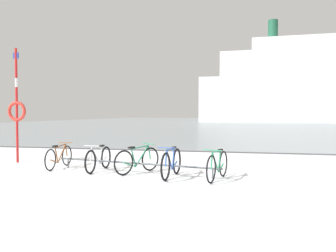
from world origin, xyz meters
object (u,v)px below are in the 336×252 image
bicycle_0 (59,157)px  bicycle_1 (99,159)px  bicycle_4 (217,165)px  bicycle_2 (138,160)px  bicycle_3 (171,163)px  rescue_post (17,108)px  ferry_ship (303,88)px

bicycle_0 → bicycle_1: bearing=-9.4°
bicycle_1 → bicycle_4: size_ratio=1.05×
bicycle_2 → bicycle_3: (1.06, -0.43, 0.01)m
bicycle_1 → bicycle_3: 2.32m
bicycle_0 → bicycle_1: size_ratio=0.98×
bicycle_3 → rescue_post: bearing=165.1°
bicycle_2 → ferry_ship: size_ratio=0.04×
bicycle_1 → rescue_post: (-3.39, 0.99, 1.50)m
bicycle_1 → rescue_post: rescue_post is taller
bicycle_3 → bicycle_4: bicycle_3 is taller
bicycle_3 → rescue_post: 6.03m
bicycle_4 → ferry_ship: 59.06m
bicycle_2 → bicycle_3: size_ratio=0.88×
bicycle_2 → ferry_ship: 59.03m
bicycle_1 → bicycle_3: bicycle_3 is taller
bicycle_0 → bicycle_2: size_ratio=1.11×
bicycle_3 → bicycle_4: size_ratio=1.05×
bicycle_3 → bicycle_1: bearing=167.3°
bicycle_2 → bicycle_4: bearing=-12.5°
bicycle_0 → rescue_post: bearing=159.2°
bicycle_0 → bicycle_2: 2.61m
bicycle_2 → bicycle_3: bicycle_3 is taller
bicycle_4 → rescue_post: 7.18m
bicycle_2 → rescue_post: (-4.60, 1.07, 1.49)m
bicycle_0 → bicycle_1: bicycle_1 is taller
bicycle_4 → ferry_ship: (10.89, 57.74, 5.96)m
bicycle_1 → ferry_ship: size_ratio=0.05×
bicycle_0 → rescue_post: (-2.00, 0.76, 1.51)m
bicycle_0 → bicycle_2: bicycle_2 is taller
bicycle_2 → rescue_post: bearing=166.9°
bicycle_0 → bicycle_1: 1.41m
bicycle_2 → ferry_ship: ferry_ship is taller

